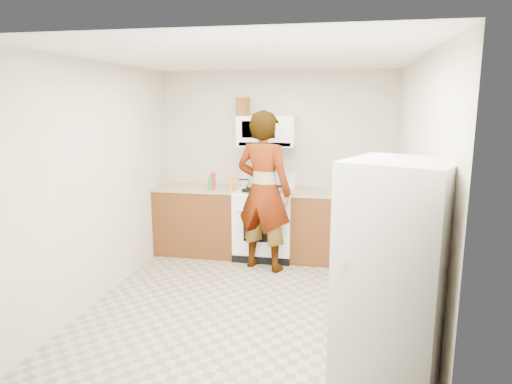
% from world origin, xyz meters
% --- Properties ---
extents(floor, '(3.60, 3.60, 0.00)m').
position_xyz_m(floor, '(0.00, 0.00, 0.00)').
color(floor, gray).
rests_on(floor, ground).
extents(back_wall, '(3.20, 0.02, 2.50)m').
position_xyz_m(back_wall, '(0.00, 1.79, 1.25)').
color(back_wall, beige).
rests_on(back_wall, floor).
extents(right_wall, '(0.02, 3.60, 2.50)m').
position_xyz_m(right_wall, '(1.59, 0.00, 1.25)').
color(right_wall, beige).
rests_on(right_wall, floor).
extents(cabinet_left, '(1.12, 0.62, 0.90)m').
position_xyz_m(cabinet_left, '(-1.04, 1.49, 0.45)').
color(cabinet_left, brown).
rests_on(cabinet_left, floor).
extents(counter_left, '(1.14, 0.64, 0.03)m').
position_xyz_m(counter_left, '(-1.04, 1.49, 0.92)').
color(counter_left, tan).
rests_on(counter_left, cabinet_left).
extents(cabinet_right, '(0.80, 0.62, 0.90)m').
position_xyz_m(cabinet_right, '(0.68, 1.49, 0.45)').
color(cabinet_right, brown).
rests_on(cabinet_right, floor).
extents(counter_right, '(0.82, 0.64, 0.03)m').
position_xyz_m(counter_right, '(0.68, 1.49, 0.92)').
color(counter_right, tan).
rests_on(counter_right, cabinet_right).
extents(gas_range, '(0.76, 0.65, 1.13)m').
position_xyz_m(gas_range, '(-0.10, 1.48, 0.49)').
color(gas_range, white).
rests_on(gas_range, floor).
extents(microwave, '(0.76, 0.38, 0.40)m').
position_xyz_m(microwave, '(-0.10, 1.61, 1.70)').
color(microwave, white).
rests_on(microwave, back_wall).
extents(person, '(0.84, 0.68, 1.99)m').
position_xyz_m(person, '(-0.04, 1.04, 0.99)').
color(person, tan).
rests_on(person, floor).
extents(fridge, '(0.92, 0.92, 1.70)m').
position_xyz_m(fridge, '(1.31, -1.26, 0.85)').
color(fridge, silver).
rests_on(fridge, floor).
extents(kettle, '(0.21, 0.21, 0.20)m').
position_xyz_m(kettle, '(0.89, 1.68, 1.03)').
color(kettle, silver).
rests_on(kettle, counter_right).
extents(jug, '(0.18, 0.18, 0.24)m').
position_xyz_m(jug, '(-0.41, 1.57, 2.02)').
color(jug, brown).
rests_on(jug, microwave).
extents(saucepan, '(0.23, 0.23, 0.11)m').
position_xyz_m(saucepan, '(-0.26, 1.57, 1.01)').
color(saucepan, silver).
rests_on(saucepan, gas_range).
extents(tray, '(0.27, 0.19, 0.05)m').
position_xyz_m(tray, '(0.12, 1.32, 0.96)').
color(tray, white).
rests_on(tray, gas_range).
extents(bottle_spray, '(0.07, 0.07, 0.22)m').
position_xyz_m(bottle_spray, '(-0.78, 1.36, 1.04)').
color(bottle_spray, red).
rests_on(bottle_spray, counter_left).
extents(bottle_hot_sauce, '(0.07, 0.07, 0.17)m').
position_xyz_m(bottle_hot_sauce, '(-0.53, 1.32, 1.02)').
color(bottle_hot_sauce, orange).
rests_on(bottle_hot_sauce, counter_left).
extents(bottle_green_cap, '(0.07, 0.07, 0.18)m').
position_xyz_m(bottle_green_cap, '(-0.79, 1.25, 1.03)').
color(bottle_green_cap, '#1A9129').
rests_on(bottle_green_cap, counter_left).
extents(pot_lid, '(0.30, 0.30, 0.01)m').
position_xyz_m(pot_lid, '(-0.58, 1.44, 0.94)').
color(pot_lid, white).
rests_on(pot_lid, counter_left).
extents(broom, '(0.18, 0.23, 1.23)m').
position_xyz_m(broom, '(1.57, 0.70, 0.62)').
color(broom, white).
rests_on(broom, floor).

